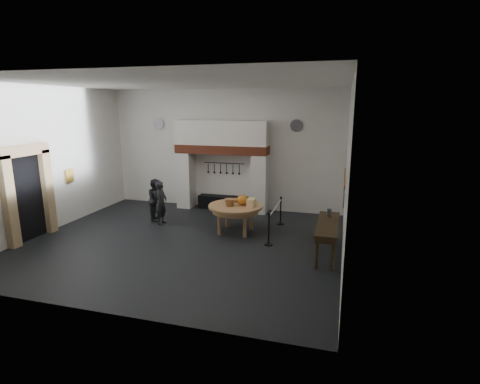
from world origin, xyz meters
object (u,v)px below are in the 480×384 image
(barrier_post_far, at_px, (281,211))
(iron_range, at_px, (223,202))
(work_table, at_px, (236,206))
(visitor_far, at_px, (156,200))
(side_table, at_px, (328,224))
(barrier_post_near, at_px, (269,230))
(visitor_near, at_px, (161,203))

(barrier_post_far, bearing_deg, iron_range, 151.73)
(work_table, distance_m, visitor_far, 3.05)
(iron_range, bearing_deg, barrier_post_far, -28.27)
(side_table, bearing_deg, visitor_far, 164.20)
(work_table, bearing_deg, barrier_post_far, 42.99)
(barrier_post_near, xyz_separation_m, barrier_post_far, (0.00, 2.00, 0.00))
(iron_range, bearing_deg, visitor_near, -119.90)
(iron_range, xyz_separation_m, visitor_far, (-1.77, -1.98, 0.47))
(barrier_post_far, bearing_deg, barrier_post_near, -90.00)
(work_table, distance_m, barrier_post_near, 1.55)
(iron_range, bearing_deg, side_table, -41.61)
(barrier_post_near, bearing_deg, visitor_near, 166.13)
(visitor_near, bearing_deg, barrier_post_near, -108.39)
(work_table, height_order, side_table, side_table)
(work_table, bearing_deg, iron_range, 116.55)
(iron_range, relative_size, barrier_post_far, 2.11)
(visitor_near, distance_m, visitor_far, 0.57)
(work_table, height_order, visitor_far, visitor_far)
(iron_range, distance_m, work_table, 2.83)
(work_table, xyz_separation_m, barrier_post_far, (1.23, 1.15, -0.39))
(iron_range, relative_size, visitor_near, 1.29)
(visitor_near, height_order, barrier_post_near, visitor_near)
(work_table, height_order, barrier_post_near, barrier_post_near)
(visitor_near, xyz_separation_m, side_table, (5.47, -1.26, 0.13))
(visitor_far, relative_size, barrier_post_near, 1.61)
(iron_range, xyz_separation_m, visitor_near, (-1.37, -2.38, 0.49))
(work_table, relative_size, visitor_near, 1.15)
(side_table, height_order, barrier_post_near, same)
(iron_range, bearing_deg, work_table, -63.45)
(barrier_post_far, bearing_deg, side_table, -54.82)
(visitor_near, relative_size, side_table, 0.67)
(side_table, bearing_deg, work_table, 157.87)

